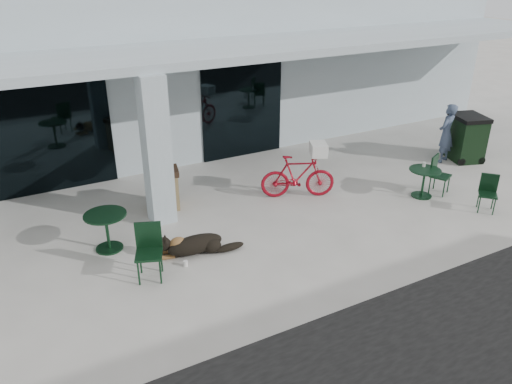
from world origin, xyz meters
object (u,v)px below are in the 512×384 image
bicycle (298,176)px  cafe_table_far (423,183)px  cafe_chair_far_b (488,194)px  cafe_table_near (107,232)px  dog (195,244)px  wheeled_bin (466,138)px  trash_receptacle (167,189)px  person (446,133)px  cafe_chair_far_a (441,175)px  cafe_chair_near (149,254)px

bicycle → cafe_table_far: (2.61, -1.37, -0.18)m
cafe_chair_far_b → cafe_table_near: bearing=-150.3°
dog → wheeled_bin: (8.46, 1.07, 0.42)m
trash_receptacle → person: bearing=-6.5°
dog → wheeled_bin: size_ratio=1.00×
trash_receptacle → cafe_table_near: bearing=-143.9°
cafe_table_near → cafe_chair_far_a: 7.64m
cafe_chair_far_a → cafe_chair_far_b: 1.19m
trash_receptacle → wheeled_bin: bearing=-7.1°
dog → cafe_chair_far_b: (6.34, -1.41, 0.21)m
dog → person: (7.83, 1.23, 0.60)m
cafe_table_near → wheeled_bin: (9.87, 0.13, 0.25)m
person → dog: bearing=-11.1°
dog → cafe_table_far: cafe_table_far is taller
cafe_chair_near → cafe_chair_far_b: 7.40m
person → cafe_table_near: bearing=-18.2°
cafe_table_far → person: size_ratio=0.45×
cafe_table_near → cafe_chair_near: size_ratio=0.80×
cafe_table_far → cafe_chair_near: bearing=-178.1°
cafe_chair_far_a → cafe_chair_far_b: cafe_chair_far_a is taller
cafe_chair_near → cafe_table_far: 6.66m
dog → cafe_table_far: bearing=12.1°
cafe_table_near → cafe_chair_far_b: cafe_chair_far_b is taller
wheeled_bin → cafe_table_near: bearing=-161.0°
cafe_table_near → cafe_chair_far_a: cafe_chair_far_a is taller
trash_receptacle → wheeled_bin: 8.34m
dog → cafe_table_far: size_ratio=1.73×
cafe_chair_far_b → cafe_chair_far_a: bearing=146.1°
cafe_chair_far_b → trash_receptacle: (-6.15, 3.51, 0.05)m
person → trash_receptacle: 7.70m
cafe_table_far → cafe_chair_far_a: cafe_chair_far_a is taller
cafe_chair_far_b → person: (1.49, 2.63, 0.39)m
bicycle → dog: (-3.06, -1.20, -0.31)m
trash_receptacle → cafe_chair_far_a: bearing=-21.4°
bicycle → cafe_chair_far_a: bicycle is taller
cafe_table_far → cafe_chair_far_b: bearing=-61.3°
cafe_table_near → cafe_chair_near: 1.40m
cafe_chair_far_a → person: 2.26m
cafe_chair_near → bicycle: bearing=42.7°
cafe_table_near → trash_receptacle: size_ratio=0.86×
cafe_chair_near → cafe_chair_far_a: 7.14m
bicycle → cafe_chair_far_a: size_ratio=1.87×
cafe_table_far → bicycle: bearing=152.2°
cafe_table_far → cafe_chair_far_a: size_ratio=0.79×
cafe_table_near → person: size_ratio=0.50×
cafe_table_near → trash_receptacle: (1.59, 1.16, 0.09)m
dog → cafe_chair_far_a: bearing=11.7°
trash_receptacle → wheeled_bin: (8.27, -1.03, 0.16)m
bicycle → cafe_table_near: 4.47m
cafe_chair_near → person: person is taller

